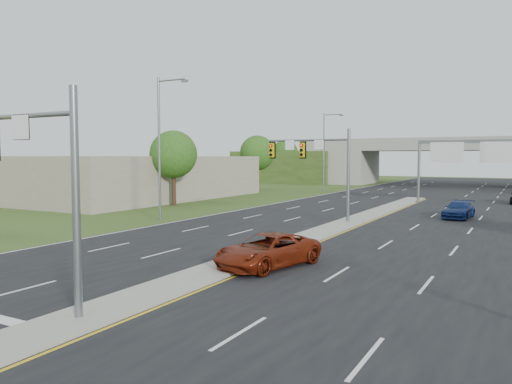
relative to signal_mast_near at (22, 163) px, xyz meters
The scene contains 17 objects.
ground 5.24m from the signal_mast_near, ahead, with size 240.00×240.00×0.00m, color #324418.
road 35.46m from the signal_mast_near, 86.31° to the left, with size 24.00×160.00×0.02m, color black.
median 23.64m from the signal_mast_near, 84.40° to the left, with size 2.00×54.00×0.16m, color gray.
lane_markings 29.41m from the signal_mast_near, 86.72° to the left, with size 23.72×160.00×0.01m.
signal_mast_near is the anchor object (origin of this frame).
signal_mast_far 25.00m from the signal_mast_near, 90.00° to the left, with size 6.62×0.60×7.00m.
sign_gantry 45.88m from the signal_mast_near, 78.75° to the left, with size 11.58×0.44×6.67m.
overpass 80.11m from the signal_mast_near, 88.38° to the left, with size 80.00×14.00×8.10m.
lightpole_l_mid 22.95m from the signal_mast_near, 118.79° to the left, with size 2.85×0.25×11.00m.
lightpole_l_far 56.19m from the signal_mast_near, 101.33° to the left, with size 2.85×0.25×11.00m.
tree_l_near 34.92m from the signal_mast_near, 120.53° to the left, with size 4.80×4.80×7.60m.
tree_l_mid 59.21m from the signal_mast_near, 111.54° to the left, with size 5.20×5.20×8.12m.
tree_back_a 100.64m from the signal_mast_near, 110.80° to the left, with size 6.00×6.00×8.85m.
tree_back_b 96.56m from the signal_mast_near, 103.01° to the left, with size 5.60×5.60×8.32m.
commercial_building 44.77m from the signal_mast_near, 128.34° to the left, with size 18.00×30.00×5.00m, color gray.
car_far_a 10.86m from the signal_mast_near, 68.14° to the left, with size 2.47×5.35×1.49m, color maroon.
car_far_b 34.04m from the signal_mast_near, 74.55° to the left, with size 1.88×4.64×1.35m, color navy.
Camera 1 is at (11.65, -10.21, 4.93)m, focal length 35.00 mm.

